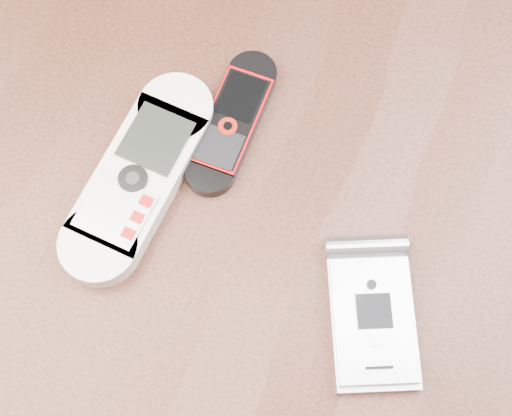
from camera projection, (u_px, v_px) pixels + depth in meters
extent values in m
plane|color=#472B19|center=(253.00, 353.00, 1.25)|extent=(4.00, 4.00, 0.00)
cube|color=black|center=(250.00, 218.00, 0.56)|extent=(1.20, 0.80, 0.03)
cube|color=white|center=(139.00, 176.00, 0.54)|extent=(0.07, 0.19, 0.02)
cube|color=black|center=(232.00, 122.00, 0.56)|extent=(0.04, 0.13, 0.01)
cube|color=#B9B9BD|center=(373.00, 317.00, 0.51)|extent=(0.10, 0.13, 0.02)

